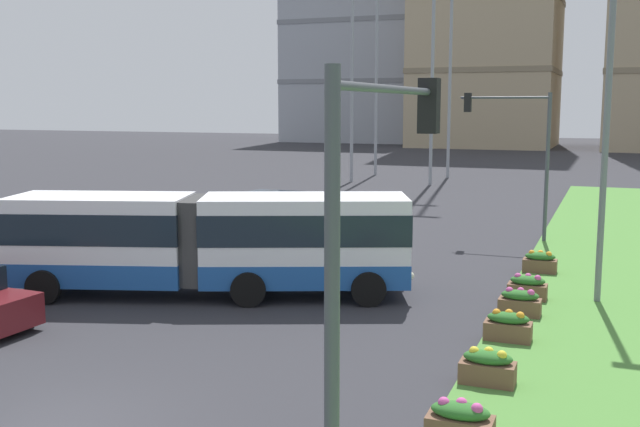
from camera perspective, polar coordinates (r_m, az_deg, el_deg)
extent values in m
cube|color=white|center=(22.16, -1.15, -1.94)|extent=(6.50, 4.59, 2.55)
cube|color=#1E519E|center=(22.34, -1.14, -4.28)|extent=(6.53, 4.61, 0.70)
cube|color=#19232D|center=(22.09, -1.15, -0.86)|extent=(6.55, 4.64, 0.90)
cube|color=white|center=(23.26, -16.33, -1.79)|extent=(5.71, 3.97, 2.55)
cube|color=#1E519E|center=(23.43, -16.24, -4.02)|extent=(5.74, 3.99, 0.70)
cube|color=#19232D|center=(23.19, -16.37, -0.76)|extent=(5.76, 4.02, 0.90)
cylinder|color=#383838|center=(22.39, -8.85, -1.94)|extent=(2.40, 2.40, 2.45)
cylinder|color=black|center=(23.68, 3.26, -4.32)|extent=(1.03, 0.64, 1.00)
cylinder|color=black|center=(21.26, 3.72, -5.78)|extent=(1.03, 0.64, 1.00)
cylinder|color=black|center=(23.69, -5.00, -4.33)|extent=(1.03, 0.64, 1.00)
cylinder|color=black|center=(21.27, -5.50, -5.79)|extent=(1.03, 0.64, 1.00)
cylinder|color=black|center=(25.10, -18.03, -4.00)|extent=(1.04, 0.57, 1.00)
cylinder|color=black|center=(22.86, -20.36, -5.29)|extent=(1.04, 0.57, 1.00)
sphere|color=#F9EFC6|center=(23.40, 6.31, -3.76)|extent=(0.24, 0.24, 0.24)
sphere|color=#F9EFC6|center=(21.65, 6.89, -4.74)|extent=(0.24, 0.24, 0.24)
cylinder|color=black|center=(20.81, -21.61, -7.17)|extent=(0.65, 0.24, 0.64)
cube|color=slate|center=(35.71, -3.42, 0.06)|extent=(4.48, 2.00, 0.80)
cube|color=black|center=(35.69, -3.64, 1.19)|extent=(2.45, 1.79, 0.60)
cylinder|color=black|center=(35.89, -0.63, -0.30)|extent=(0.65, 0.25, 0.64)
cylinder|color=black|center=(34.29, -1.89, -0.71)|extent=(0.65, 0.25, 0.64)
cylinder|color=black|center=(37.24, -4.82, -0.02)|extent=(0.65, 0.25, 0.64)
cylinder|color=black|center=(35.70, -6.22, -0.40)|extent=(0.65, 0.25, 0.64)
ellipsoid|color=#2D6B28|center=(13.02, 10.66, -14.58)|extent=(0.99, 0.50, 0.28)
sphere|color=#D14C99|center=(13.03, 9.43, -14.05)|extent=(0.20, 0.20, 0.20)
sphere|color=#D14C99|center=(13.05, 10.74, -14.05)|extent=(0.20, 0.20, 0.20)
sphere|color=#D14C99|center=(12.88, 11.88, -14.39)|extent=(0.20, 0.20, 0.20)
cube|color=brown|center=(15.76, 12.65, -11.77)|extent=(1.10, 0.56, 0.44)
ellipsoid|color=#2D6B28|center=(15.65, 12.69, -10.67)|extent=(0.99, 0.50, 0.28)
sphere|color=yellow|center=(15.66, 11.68, -10.24)|extent=(0.20, 0.20, 0.20)
sphere|color=yellow|center=(15.70, 12.75, -10.23)|extent=(0.20, 0.20, 0.20)
sphere|color=yellow|center=(15.53, 13.71, -10.47)|extent=(0.20, 0.20, 0.20)
cube|color=brown|center=(18.62, 14.14, -8.69)|extent=(1.10, 0.56, 0.44)
ellipsoid|color=#2D6B28|center=(18.53, 14.17, -7.74)|extent=(0.99, 0.50, 0.28)
sphere|color=orange|center=(18.54, 13.32, -7.38)|extent=(0.20, 0.20, 0.20)
sphere|color=orange|center=(18.58, 14.22, -7.38)|extent=(0.20, 0.20, 0.20)
sphere|color=orange|center=(18.41, 15.03, -7.55)|extent=(0.20, 0.20, 0.20)
cube|color=brown|center=(20.85, 14.99, -6.89)|extent=(1.10, 0.56, 0.44)
ellipsoid|color=#2D6B28|center=(20.77, 15.02, -6.04)|extent=(0.99, 0.50, 0.28)
sphere|color=#D14C99|center=(20.77, 14.26, -5.72)|extent=(0.20, 0.20, 0.20)
sphere|color=#D14C99|center=(20.82, 15.06, -5.72)|extent=(0.20, 0.20, 0.20)
sphere|color=#D14C99|center=(20.66, 15.79, -5.86)|extent=(0.20, 0.20, 0.20)
cube|color=brown|center=(22.60, 15.53, -5.74)|extent=(1.10, 0.56, 0.44)
ellipsoid|color=#2D6B28|center=(22.53, 15.56, -4.95)|extent=(0.99, 0.50, 0.28)
sphere|color=#D14C99|center=(22.54, 14.86, -4.66)|extent=(0.20, 0.20, 0.20)
sphere|color=#D14C99|center=(22.59, 15.59, -4.66)|extent=(0.20, 0.20, 0.20)
sphere|color=#D14C99|center=(22.43, 16.27, -4.78)|extent=(0.20, 0.20, 0.20)
cube|color=brown|center=(26.27, 16.42, -3.84)|extent=(1.10, 0.56, 0.44)
ellipsoid|color=#2D6B28|center=(26.21, 16.45, -3.16)|extent=(0.99, 0.50, 0.28)
sphere|color=orange|center=(26.21, 15.85, -2.91)|extent=(0.20, 0.20, 0.20)
sphere|color=orange|center=(26.27, 16.47, -2.91)|extent=(0.20, 0.20, 0.20)
sphere|color=orange|center=(26.11, 17.06, -3.00)|extent=(0.20, 0.20, 0.20)
cylinder|color=#474C51|center=(32.02, 16.93, 3.30)|extent=(0.16, 0.16, 6.17)
cylinder|color=#474C51|center=(32.12, 13.90, 8.58)|extent=(3.62, 0.10, 0.10)
cube|color=black|center=(32.36, 11.21, 8.31)|extent=(0.28, 0.28, 0.80)
sphere|color=red|center=(32.36, 11.22, 8.75)|extent=(0.16, 0.16, 0.16)
sphere|color=yellow|center=(32.36, 11.21, 8.29)|extent=(0.16, 0.16, 0.16)
sphere|color=green|center=(32.36, 11.20, 7.83)|extent=(0.16, 0.16, 0.16)
cylinder|color=#474C51|center=(7.74, 0.91, -11.55)|extent=(0.16, 0.16, 6.03)
cylinder|color=#474C51|center=(9.33, 5.68, 9.40)|extent=(0.10, 4.30, 0.10)
cube|color=black|center=(11.12, 8.31, 8.12)|extent=(0.28, 0.28, 0.80)
sphere|color=red|center=(11.12, 8.34, 9.41)|extent=(0.16, 0.16, 0.16)
sphere|color=yellow|center=(11.12, 8.31, 8.07)|extent=(0.16, 0.16, 0.16)
sphere|color=green|center=(11.12, 8.29, 6.73)|extent=(0.16, 0.16, 0.16)
cylinder|color=slate|center=(22.38, 20.96, 5.20)|extent=(0.18, 0.18, 9.33)
cube|color=#9EA3AD|center=(123.46, 3.15, 13.97)|extent=(20.84, 18.65, 36.09)
cube|color=gray|center=(122.89, 3.12, 9.94)|extent=(21.04, 18.85, 0.70)
cube|color=gray|center=(123.49, 3.15, 14.13)|extent=(21.04, 18.85, 0.70)
cube|color=#85765B|center=(109.31, 12.62, 10.45)|extent=(19.06, 19.45, 0.70)
cube|color=#85765B|center=(110.18, 12.79, 15.62)|extent=(19.06, 19.45, 0.70)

